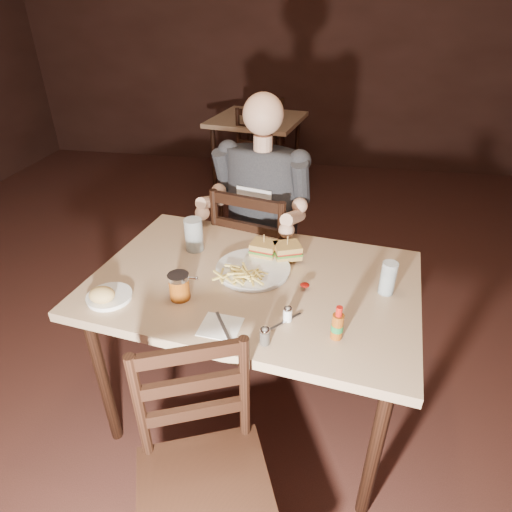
% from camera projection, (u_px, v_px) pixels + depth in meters
% --- Properties ---
extents(room_shell, '(7.00, 7.00, 7.00)m').
position_uv_depth(room_shell, '(182.00, 106.00, 1.57)').
color(room_shell, black).
rests_on(room_shell, ground).
extents(main_table, '(1.39, 1.02, 0.77)m').
position_uv_depth(main_table, '(254.00, 294.00, 1.76)').
color(main_table, tan).
rests_on(main_table, ground).
extents(bg_table, '(0.92, 0.92, 0.77)m').
position_uv_depth(bg_table, '(257.00, 127.00, 4.07)').
color(bg_table, tan).
rests_on(bg_table, ground).
extents(chair_far, '(0.54, 0.57, 0.95)m').
position_uv_depth(chair_far, '(263.00, 262.00, 2.39)').
color(chair_far, black).
rests_on(chair_far, ground).
extents(chair_near, '(0.55, 0.57, 0.88)m').
position_uv_depth(chair_near, '(205.00, 495.00, 1.31)').
color(chair_near, black).
rests_on(chair_near, ground).
extents(bg_chair_far, '(0.47, 0.50, 0.88)m').
position_uv_depth(bg_chair_far, '(266.00, 136.00, 4.66)').
color(bg_chair_far, black).
rests_on(bg_chair_far, ground).
extents(bg_chair_near, '(0.53, 0.56, 0.92)m').
position_uv_depth(bg_chair_near, '(246.00, 169.00, 3.73)').
color(bg_chair_near, black).
rests_on(bg_chair_near, ground).
extents(diner, '(0.60, 0.52, 0.89)m').
position_uv_depth(diner, '(260.00, 188.00, 2.11)').
color(diner, '#2E2F33').
rests_on(diner, chair_far).
extents(dinner_plate, '(0.34, 0.34, 0.02)m').
position_uv_depth(dinner_plate, '(253.00, 270.00, 1.77)').
color(dinner_plate, white).
rests_on(dinner_plate, main_table).
extents(sandwich_left, '(0.12, 0.10, 0.09)m').
position_uv_depth(sandwich_left, '(264.00, 245.00, 1.83)').
color(sandwich_left, tan).
rests_on(sandwich_left, dinner_plate).
extents(sandwich_right, '(0.14, 0.13, 0.10)m').
position_uv_depth(sandwich_right, '(287.00, 247.00, 1.82)').
color(sandwich_right, tan).
rests_on(sandwich_right, dinner_plate).
extents(fries_pile, '(0.26, 0.20, 0.04)m').
position_uv_depth(fries_pile, '(238.00, 274.00, 1.70)').
color(fries_pile, '#E8CB58').
rests_on(fries_pile, dinner_plate).
extents(ketchup_dollop, '(0.04, 0.04, 0.01)m').
position_uv_depth(ketchup_dollop, '(305.00, 285.00, 1.65)').
color(ketchup_dollop, maroon).
rests_on(ketchup_dollop, dinner_plate).
extents(glass_left, '(0.09, 0.09, 0.15)m').
position_uv_depth(glass_left, '(194.00, 235.00, 1.89)').
color(glass_left, silver).
rests_on(glass_left, main_table).
extents(glass_right, '(0.07, 0.07, 0.13)m').
position_uv_depth(glass_right, '(388.00, 278.00, 1.61)').
color(glass_right, silver).
rests_on(glass_right, main_table).
extents(hot_sauce, '(0.04, 0.04, 0.13)m').
position_uv_depth(hot_sauce, '(338.00, 323.00, 1.40)').
color(hot_sauce, brown).
rests_on(hot_sauce, main_table).
extents(salt_shaker, '(0.03, 0.03, 0.06)m').
position_uv_depth(salt_shaker, '(288.00, 314.00, 1.49)').
color(salt_shaker, white).
rests_on(salt_shaker, main_table).
extents(pepper_shaker, '(0.04, 0.04, 0.06)m').
position_uv_depth(pepper_shaker, '(265.00, 336.00, 1.39)').
color(pepper_shaker, '#38332D').
rests_on(pepper_shaker, main_table).
extents(syrup_dispenser, '(0.09, 0.09, 0.10)m').
position_uv_depth(syrup_dispenser, '(179.00, 286.00, 1.59)').
color(syrup_dispenser, brown).
rests_on(syrup_dispenser, main_table).
extents(napkin, '(0.15, 0.14, 0.00)m').
position_uv_depth(napkin, '(220.00, 327.00, 1.47)').
color(napkin, white).
rests_on(napkin, main_table).
extents(knife, '(0.10, 0.17, 0.00)m').
position_uv_depth(knife, '(224.00, 329.00, 1.46)').
color(knife, silver).
rests_on(knife, napkin).
extents(fork, '(0.10, 0.11, 0.00)m').
position_uv_depth(fork, '(286.00, 321.00, 1.49)').
color(fork, silver).
rests_on(fork, napkin).
extents(side_plate, '(0.18, 0.18, 0.01)m').
position_uv_depth(side_plate, '(110.00, 297.00, 1.61)').
color(side_plate, white).
rests_on(side_plate, main_table).
extents(bread_roll, '(0.11, 0.09, 0.06)m').
position_uv_depth(bread_roll, '(102.00, 295.00, 1.57)').
color(bread_roll, tan).
rests_on(bread_roll, side_plate).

